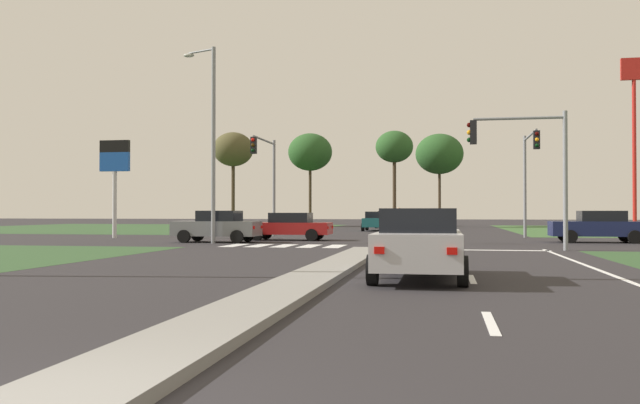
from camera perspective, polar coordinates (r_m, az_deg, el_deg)
ground_plane at (r=34.29m, az=5.67°, el=-3.38°), size 200.00×200.00×0.00m
grass_verge_far_left at (r=65.15m, az=-15.36°, el=-2.14°), size 35.00×35.00×0.01m
median_island_near at (r=15.47m, az=-0.26°, el=-6.24°), size 1.20×22.00×0.14m
median_island_far at (r=59.22m, az=7.69°, el=-2.23°), size 1.20×36.00×0.14m
lane_dash_near at (r=9.58m, az=14.35°, el=-9.95°), size 0.14×2.00×0.01m
lane_dash_second at (r=15.52m, az=12.84°, el=-6.44°), size 0.14×2.00×0.01m
lane_dash_third at (r=21.50m, az=12.17°, el=-4.87°), size 0.14×2.00×0.01m
lane_dash_fourth at (r=27.48m, az=11.80°, el=-3.99°), size 0.14×2.00×0.01m
lane_dash_fifth at (r=33.48m, az=11.56°, el=-3.42°), size 0.14×2.00×0.01m
edge_line_right at (r=16.69m, az=24.37°, el=-5.99°), size 0.14×24.00×0.01m
stop_bar_near at (r=27.19m, az=12.45°, el=-4.02°), size 6.40×0.50×0.01m
crosswalk_bar_near at (r=30.42m, az=-7.30°, el=-3.69°), size 0.70×2.80×0.01m
crosswalk_bar_second at (r=30.09m, az=-5.21°, el=-3.73°), size 0.70×2.80×0.01m
crosswalk_bar_third at (r=29.80m, az=-3.08°, el=-3.76°), size 0.70×2.80×0.01m
crosswalk_bar_fourth at (r=29.55m, az=-0.90°, el=-3.78°), size 0.70×2.80×0.01m
crosswalk_bar_fifth at (r=29.35m, az=1.30°, el=-3.80°), size 0.70×2.80×0.01m
car_silver_near at (r=15.24m, az=8.48°, el=-3.50°), size 2.05×4.54×1.60m
car_grey_second at (r=33.70m, az=-8.76°, el=-2.05°), size 4.26×2.06×1.58m
car_navy_third at (r=35.72m, az=22.71°, el=-1.93°), size 4.59×1.95×1.57m
car_teal_fourth at (r=53.51m, az=4.84°, el=-1.62°), size 2.06×4.54×1.53m
car_black_fifth at (r=63.01m, az=5.76°, el=-1.48°), size 2.04×4.16×1.59m
car_red_seventh at (r=35.76m, az=-2.68°, el=-2.07°), size 4.62×2.04×1.47m
traffic_signal_far_left at (r=40.47m, az=-4.55°, el=2.89°), size 0.32×4.95×6.03m
traffic_signal_far_right at (r=39.19m, az=17.40°, el=3.05°), size 0.32×5.41×5.99m
traffic_signal_near_right at (r=27.83m, az=17.40°, el=3.78°), size 3.88×0.32×5.50m
street_lamp_second at (r=32.94m, az=-9.28°, el=5.70°), size 1.89×0.87×9.51m
pedestrian_at_median at (r=45.82m, az=6.72°, el=-1.29°), size 0.34×0.34×1.68m
fastfood_pole_sign at (r=54.19m, az=25.22°, el=7.39°), size 1.80×0.40×12.74m
fuel_price_totem at (r=40.55m, az=-17.11°, el=2.90°), size 1.80×0.24×5.67m
treeline_near at (r=70.18m, az=-7.42°, el=4.43°), size 4.17×4.17×9.79m
treeline_second at (r=71.41m, az=-0.85°, el=4.26°), size 4.70×4.70×9.89m
treeline_third at (r=66.12m, az=6.36°, el=4.64°), size 3.68×3.68×9.48m
treeline_fourth at (r=70.74m, az=10.16°, el=4.04°), size 4.95×4.95×9.64m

